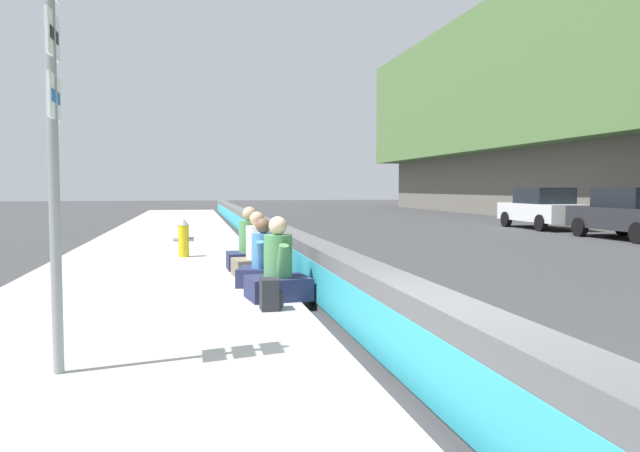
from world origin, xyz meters
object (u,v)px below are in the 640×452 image
fire_hydrant (184,237)px  parked_car_third (631,213)px  seated_person_rear (257,256)px  backpack (270,295)px  route_sign_post (53,122)px  seated_person_middle (263,265)px  parked_car_fourth (543,208)px  seated_person_far (250,249)px  seated_person_foreground (278,273)px

fire_hydrant → parked_car_third: (3.44, -14.31, 0.27)m
fire_hydrant → seated_person_rear: seated_person_rear is taller
fire_hydrant → backpack: 6.51m
route_sign_post → seated_person_middle: bearing=-27.4°
fire_hydrant → route_sign_post: bearing=174.1°
seated_person_middle → parked_car_third: parked_car_third is taller
seated_person_middle → parked_car_fourth: 18.70m
route_sign_post → seated_person_far: size_ratio=3.00×
route_sign_post → parked_car_fourth: 23.36m
seated_person_middle → seated_person_far: 2.09m
parked_car_third → seated_person_far: bearing=114.0°
seated_person_middle → seated_person_rear: seated_person_rear is taller
seated_person_foreground → parked_car_third: size_ratio=0.26×
seated_person_rear → seated_person_middle: bearing=179.2°
backpack → seated_person_middle: bearing=-4.0°
parked_car_third → backpack: bearing=126.8°
seated_person_rear → seated_person_far: seated_person_far is taller
seated_person_foreground → parked_car_fourth: (14.51, -13.06, 0.36)m
seated_person_rear → seated_person_far: (0.97, 0.04, 0.02)m
route_sign_post → seated_person_middle: (4.25, -2.21, -1.76)m
seated_person_foreground → seated_person_rear: seated_person_foreground is taller
seated_person_foreground → seated_person_far: 3.29m
route_sign_post → seated_person_foreground: size_ratio=3.10×
parked_car_third → seated_person_rear: bearing=117.6°
seated_person_middle → seated_person_rear: size_ratio=0.94×
fire_hydrant → parked_car_fourth: 16.93m
route_sign_post → parked_car_third: (12.15, -15.21, -1.37)m
fire_hydrant → seated_person_middle: seated_person_middle is taller
backpack → route_sign_post: bearing=138.2°
seated_person_foreground → parked_car_fourth: bearing=-42.0°
fire_hydrant → parked_car_third: bearing=-76.5°
backpack → parked_car_third: bearing=-53.2°
backpack → parked_car_fourth: 20.22m
seated_person_rear → backpack: bearing=177.2°
seated_person_foreground → parked_car_third: (9.09, -12.94, 0.36)m
route_sign_post → parked_car_fourth: bearing=-41.1°
route_sign_post → backpack: 3.64m
seated_person_rear → backpack: (-3.06, 0.15, -0.16)m
seated_person_middle → route_sign_post: bearing=152.6°
backpack → seated_person_rear: bearing=-2.8°
route_sign_post → seated_person_far: bearing=-19.0°
seated_person_middle → parked_car_fourth: size_ratio=0.24×
seated_person_middle → backpack: seated_person_middle is taller
seated_person_far → fire_hydrant: bearing=28.3°
seated_person_foreground → parked_car_fourth: parked_car_fourth is taller
route_sign_post → fire_hydrant: bearing=-5.9°
fire_hydrant → backpack: size_ratio=2.20×
route_sign_post → seated_person_foreground: (3.06, -2.28, -1.73)m
fire_hydrant → seated_person_rear: 3.59m
fire_hydrant → seated_person_far: 2.69m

